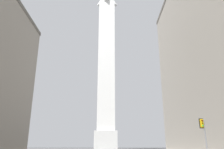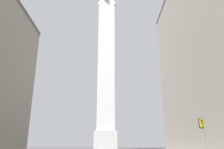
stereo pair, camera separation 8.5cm
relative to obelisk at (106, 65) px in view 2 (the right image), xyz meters
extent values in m
cube|color=silver|center=(0.00, 0.00, -31.01)|extent=(8.72, 8.72, 6.83)
cube|color=white|center=(0.00, 0.00, 1.23)|extent=(6.97, 6.97, 57.65)
cylinder|color=slate|center=(14.80, -57.60, -31.84)|extent=(0.18, 0.18, 5.18)
cube|color=#E5B20F|center=(14.51, -57.60, -29.95)|extent=(0.37, 0.37, 1.10)
cube|color=black|center=(14.49, -57.42, -29.95)|extent=(0.58, 0.08, 1.32)
sphere|color=#410907|center=(14.53, -57.79, -29.61)|extent=(0.22, 0.22, 0.22)
sphere|color=#483506|center=(14.53, -57.79, -29.95)|extent=(0.22, 0.22, 0.22)
sphere|color=green|center=(14.53, -57.79, -30.29)|extent=(0.22, 0.22, 0.22)
camera|label=1|loc=(2.31, -87.78, -32.78)|focal=35.00mm
camera|label=2|loc=(2.40, -87.78, -32.78)|focal=35.00mm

